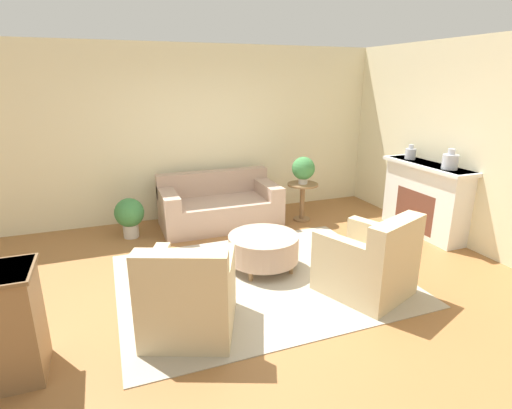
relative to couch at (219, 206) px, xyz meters
name	(u,v)px	position (x,y,z in m)	size (l,w,h in m)	color
ground_plane	(261,279)	(-0.06, -1.99, -0.30)	(16.00, 16.00, 0.00)	#996638
wall_back	(203,133)	(-0.06, 0.67, 1.10)	(9.19, 0.12, 2.80)	beige
wall_right	(477,146)	(3.04, -1.99, 1.10)	(0.12, 10.09, 2.80)	beige
rug	(261,279)	(-0.06, -1.99, -0.30)	(3.23, 2.53, 0.01)	#B2A893
couch	(219,206)	(0.00, 0.00, 0.00)	(1.85, 0.96, 0.82)	tan
armchair_left	(189,298)	(-1.04, -2.70, 0.05)	(1.05, 1.09, 0.92)	#C6B289
armchair_right	(370,264)	(0.92, -2.70, 0.05)	(1.05, 1.09, 0.92)	#C6B289
ottoman_table	(263,247)	(0.08, -1.73, -0.02)	(0.86, 0.86, 0.43)	tan
side_table	(302,196)	(1.34, -0.29, 0.12)	(0.50, 0.50, 0.63)	olive
fireplace	(425,197)	(2.80, -1.44, 0.26)	(0.44, 1.51, 1.08)	white
vase_mantel_near	(410,153)	(2.78, -1.06, 0.86)	(0.16, 0.16, 0.22)	silver
vase_mantel_far	(450,161)	(2.78, -1.83, 0.88)	(0.21, 0.21, 0.28)	silver
potted_plant_on_side_table	(303,169)	(1.34, -0.29, 0.57)	(0.37, 0.37, 0.44)	beige
potted_plant_floor	(130,215)	(-1.38, -0.06, 0.05)	(0.43, 0.43, 0.60)	beige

